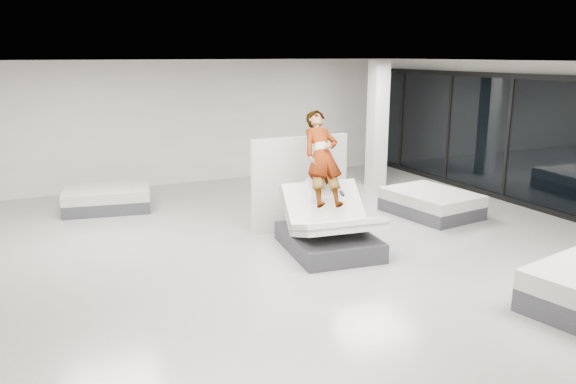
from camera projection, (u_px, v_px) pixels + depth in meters
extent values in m
plane|color=#A8A69F|center=(324.00, 269.00, 8.96)|extent=(14.00, 14.00, 0.00)
plane|color=black|center=(328.00, 63.00, 8.19)|extent=(14.00, 14.00, 0.00)
cube|color=white|center=(196.00, 122.00, 14.72)|extent=(12.00, 0.04, 3.20)
cube|color=#3D3D42|center=(328.00, 241.00, 9.76)|extent=(1.61, 2.01, 0.32)
cube|color=white|center=(323.00, 207.00, 9.85)|extent=(1.48, 0.96, 0.81)
cube|color=slate|center=(323.00, 207.00, 9.85)|extent=(1.48, 0.85, 0.70)
cube|color=white|center=(338.00, 227.00, 9.28)|extent=(1.50, 1.12, 0.45)
cube|color=slate|center=(338.00, 227.00, 9.28)|extent=(1.51, 1.09, 0.29)
cube|color=white|center=(322.00, 188.00, 9.84)|extent=(0.55, 0.41, 0.36)
imported|color=slate|center=(323.00, 177.00, 9.77)|extent=(0.88, 1.82, 1.38)
cube|color=black|center=(342.00, 193.00, 9.57)|extent=(0.07, 0.15, 0.08)
cube|color=beige|center=(300.00, 183.00, 10.85)|extent=(2.00, 0.12, 1.82)
cube|color=#3D3D42|center=(431.00, 208.00, 11.95)|extent=(1.59, 1.99, 0.28)
cube|color=white|center=(431.00, 197.00, 11.89)|extent=(1.59, 1.99, 0.23)
cube|color=#3D3D42|center=(108.00, 203.00, 12.36)|extent=(2.00, 1.64, 0.27)
cube|color=white|center=(107.00, 192.00, 12.30)|extent=(2.00, 1.64, 0.22)
cube|color=silver|center=(377.00, 124.00, 14.19)|extent=(0.40, 0.40, 3.20)
cube|color=black|center=(509.00, 139.00, 12.83)|extent=(0.09, 0.08, 2.80)
cube|color=black|center=(449.00, 129.00, 14.58)|extent=(0.09, 0.08, 2.80)
cube|color=black|center=(402.00, 121.00, 16.33)|extent=(0.09, 0.08, 2.80)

